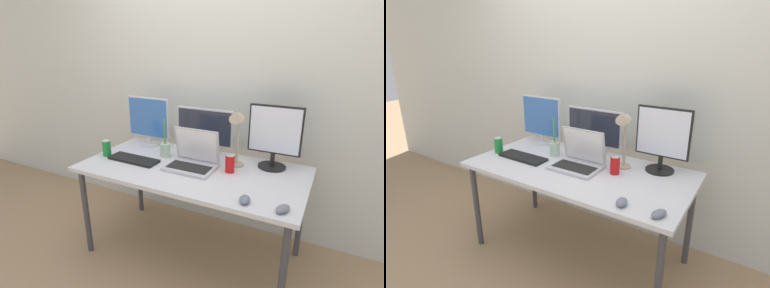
{
  "view_description": "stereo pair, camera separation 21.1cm",
  "coord_description": "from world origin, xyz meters",
  "views": [
    {
      "loc": [
        0.9,
        -1.78,
        1.6
      ],
      "look_at": [
        0.0,
        0.0,
        0.92
      ],
      "focal_mm": 28.0,
      "sensor_mm": 36.0,
      "label": 1
    },
    {
      "loc": [
        1.09,
        -1.67,
        1.6
      ],
      "look_at": [
        0.0,
        0.0,
        0.92
      ],
      "focal_mm": 28.0,
      "sensor_mm": 36.0,
      "label": 2
    }
  ],
  "objects": [
    {
      "name": "monitor_left",
      "position": [
        -0.57,
        0.28,
        0.96
      ],
      "size": [
        0.4,
        0.17,
        0.42
      ],
      "color": "silver",
      "rests_on": "work_desk"
    },
    {
      "name": "desk_lamp",
      "position": [
        0.27,
        0.15,
        1.04
      ],
      "size": [
        0.11,
        0.18,
        0.44
      ],
      "color": "tan",
      "rests_on": "work_desk"
    },
    {
      "name": "mouse_by_laptop",
      "position": [
        0.49,
        -0.31,
        0.76
      ],
      "size": [
        0.07,
        0.1,
        0.04
      ],
      "primitive_type": "ellipsoid",
      "rotation": [
        0.0,
        0.0,
        0.16
      ],
      "color": "slate",
      "rests_on": "work_desk"
    },
    {
      "name": "soda_can_near_keyboard",
      "position": [
        -0.71,
        -0.09,
        0.8
      ],
      "size": [
        0.07,
        0.07,
        0.13
      ],
      "color": "#197F33",
      "rests_on": "work_desk"
    },
    {
      "name": "monitor_center",
      "position": [
        -0.04,
        0.29,
        0.94
      ],
      "size": [
        0.47,
        0.2,
        0.37
      ],
      "color": "silver",
      "rests_on": "work_desk"
    },
    {
      "name": "wall_back",
      "position": [
        0.0,
        0.59,
        1.3
      ],
      "size": [
        7.0,
        0.08,
        2.6
      ],
      "primitive_type": "cube",
      "color": "silver",
      "rests_on": "ground"
    },
    {
      "name": "mouse_by_keyboard",
      "position": [
        0.7,
        -0.31,
        0.76
      ],
      "size": [
        0.09,
        0.12,
        0.03
      ],
      "primitive_type": "ellipsoid",
      "rotation": [
        0.0,
        0.0,
        -0.36
      ],
      "color": "slate",
      "rests_on": "work_desk"
    },
    {
      "name": "monitor_right",
      "position": [
        0.51,
        0.26,
        0.98
      ],
      "size": [
        0.37,
        0.2,
        0.45
      ],
      "color": "black",
      "rests_on": "work_desk"
    },
    {
      "name": "work_desk",
      "position": [
        0.0,
        0.0,
        0.68
      ],
      "size": [
        1.61,
        0.81,
        0.74
      ],
      "color": "#424247",
      "rests_on": "ground"
    },
    {
      "name": "laptop_silver",
      "position": [
        0.0,
        0.01,
        0.8
      ],
      "size": [
        0.35,
        0.26,
        0.28
      ],
      "color": "#B7B7BC",
      "rests_on": "work_desk"
    },
    {
      "name": "ground_plane",
      "position": [
        0.0,
        0.0,
        0.0
      ],
      "size": [
        16.0,
        16.0,
        0.0
      ],
      "primitive_type": "plane",
      "color": "#9E7F5B"
    },
    {
      "name": "keyboard_main",
      "position": [
        -0.46,
        -0.08,
        0.75
      ],
      "size": [
        0.4,
        0.15,
        0.02
      ],
      "primitive_type": "cube",
      "rotation": [
        0.0,
        0.0,
        -0.02
      ],
      "color": "black",
      "rests_on": "work_desk"
    },
    {
      "name": "bamboo_vase",
      "position": [
        -0.29,
        0.1,
        0.8
      ],
      "size": [
        0.08,
        0.08,
        0.31
      ],
      "color": "#B2D1B7",
      "rests_on": "work_desk"
    },
    {
      "name": "soda_can_by_laptop",
      "position": [
        0.27,
        0.05,
        0.8
      ],
      "size": [
        0.07,
        0.07,
        0.13
      ],
      "color": "red",
      "rests_on": "work_desk"
    }
  ]
}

